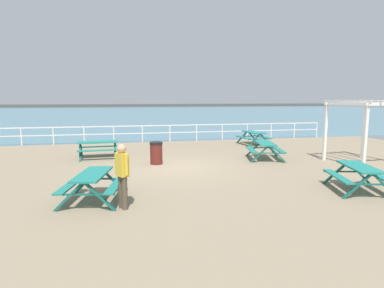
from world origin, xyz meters
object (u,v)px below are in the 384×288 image
(picnic_table_mid_centre, at_px, (265,147))
(picnic_table_far_right, at_px, (254,135))
(visitor, at_px, (122,172))
(lattice_pergola, at_px, (366,117))
(litter_bin, at_px, (156,153))
(picnic_table_near_right, at_px, (359,172))
(picnic_table_far_left, at_px, (98,146))
(picnic_table_near_left, at_px, (93,180))

(picnic_table_mid_centre, bearing_deg, picnic_table_far_right, -2.56)
(visitor, bearing_deg, lattice_pergola, 170.83)
(litter_bin, bearing_deg, visitor, -104.51)
(picnic_table_near_right, height_order, lattice_pergola, lattice_pergola)
(lattice_pergola, bearing_deg, litter_bin, 163.68)
(picnic_table_near_right, xyz_separation_m, picnic_table_far_left, (-8.06, 7.31, 0.00))
(picnic_table_mid_centre, relative_size, picnic_table_far_right, 1.09)
(picnic_table_far_right, xyz_separation_m, lattice_pergola, (2.39, -6.26, 1.41))
(picnic_table_mid_centre, distance_m, lattice_pergola, 4.35)
(picnic_table_near_left, bearing_deg, picnic_table_near_right, -84.36)
(picnic_table_mid_centre, relative_size, lattice_pergola, 0.76)
(picnic_table_near_left, bearing_deg, picnic_table_far_left, 13.79)
(visitor, bearing_deg, picnic_table_near_left, -74.31)
(picnic_table_near_left, bearing_deg, visitor, -124.16)
(picnic_table_near_left, bearing_deg, lattice_pergola, -64.19)
(picnic_table_far_right, bearing_deg, lattice_pergola, -164.86)
(picnic_table_near_right, distance_m, litter_bin, 7.67)
(picnic_table_near_left, xyz_separation_m, picnic_table_near_right, (7.72, -0.71, 0.00))
(picnic_table_mid_centre, xyz_separation_m, picnic_table_far_right, (1.35, 4.54, 0.00))
(picnic_table_near_left, relative_size, picnic_table_far_right, 1.06)
(picnic_table_mid_centre, xyz_separation_m, lattice_pergola, (3.74, -1.72, 1.41))
(picnic_table_mid_centre, bearing_deg, litter_bin, 104.54)
(picnic_table_far_right, bearing_deg, picnic_table_near_left, 131.36)
(picnic_table_near_right, distance_m, picnic_table_far_right, 9.91)
(picnic_table_near_left, bearing_deg, picnic_table_far_right, -32.05)
(picnic_table_near_left, bearing_deg, litter_bin, -14.57)
(picnic_table_far_right, height_order, litter_bin, litter_bin)
(lattice_pergola, bearing_deg, picnic_table_far_right, 105.43)
(litter_bin, bearing_deg, picnic_table_near_right, -43.74)
(picnic_table_far_left, xyz_separation_m, litter_bin, (2.52, -2.01, -0.10))
(picnic_table_near_left, xyz_separation_m, picnic_table_far_left, (-0.34, 6.61, 0.00))
(picnic_table_far_left, relative_size, picnic_table_far_right, 0.97)
(picnic_table_far_left, distance_m, lattice_pergola, 11.93)
(picnic_table_near_left, relative_size, visitor, 1.24)
(picnic_table_near_right, height_order, visitor, visitor)
(picnic_table_near_left, distance_m, litter_bin, 5.09)
(picnic_table_far_left, bearing_deg, visitor, -84.65)
(lattice_pergola, bearing_deg, picnic_table_far_left, 156.41)
(picnic_table_far_left, distance_m, picnic_table_far_right, 9.23)
(picnic_table_far_right, distance_m, litter_bin, 7.83)
(litter_bin, bearing_deg, picnic_table_far_left, 141.41)
(picnic_table_mid_centre, bearing_deg, picnic_table_near_left, 136.91)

